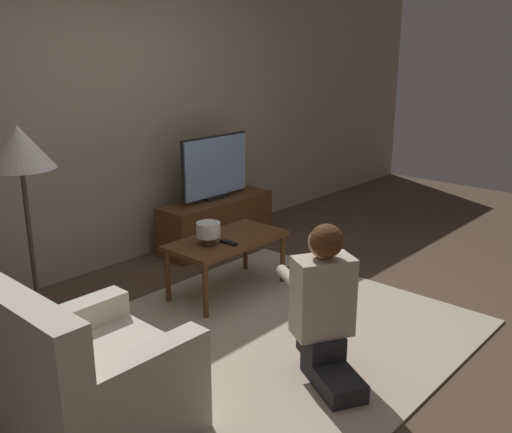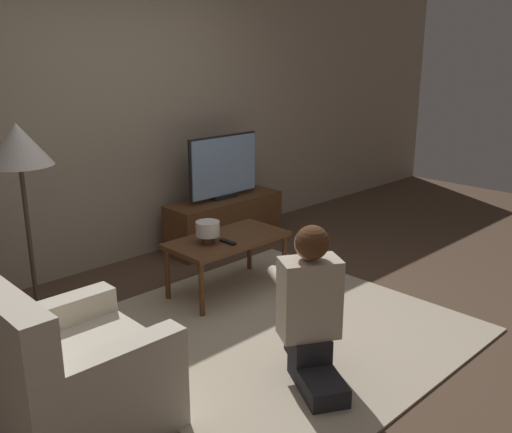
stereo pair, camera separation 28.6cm
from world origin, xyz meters
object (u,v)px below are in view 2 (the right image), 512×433
(armchair, at_px, (71,380))
(table_lamp, at_px, (208,230))
(tv, at_px, (224,167))
(floor_lamp, at_px, (19,156))
(person_kneeling, at_px, (310,304))
(coffee_table, at_px, (227,244))

(armchair, distance_m, table_lamp, 1.68)
(tv, xyz_separation_m, floor_lamp, (-2.10, -0.47, 0.44))
(armchair, relative_size, person_kneeling, 0.91)
(table_lamp, bearing_deg, person_kneeling, -102.84)
(coffee_table, bearing_deg, armchair, -157.06)
(armchair, bearing_deg, floor_lamp, -15.35)
(coffee_table, bearing_deg, floor_lamp, 164.13)
(armchair, height_order, table_lamp, armchair)
(coffee_table, xyz_separation_m, table_lamp, (-0.19, 0.01, 0.15))
(coffee_table, distance_m, table_lamp, 0.24)
(coffee_table, height_order, person_kneeling, person_kneeling)
(coffee_table, xyz_separation_m, person_kneeling, (-0.47, -1.24, 0.06))
(tv, relative_size, person_kneeling, 0.88)
(tv, xyz_separation_m, person_kneeling, (-1.20, -2.11, -0.31))
(coffee_table, relative_size, armchair, 1.13)
(floor_lamp, bearing_deg, armchair, -105.96)
(tv, bearing_deg, armchair, -146.85)
(tv, height_order, coffee_table, tv)
(coffee_table, height_order, floor_lamp, floor_lamp)
(coffee_table, bearing_deg, tv, 49.85)
(table_lamp, bearing_deg, armchair, -154.33)
(tv, distance_m, table_lamp, 1.28)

